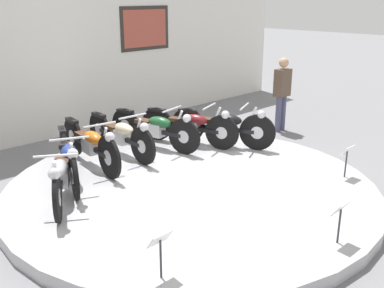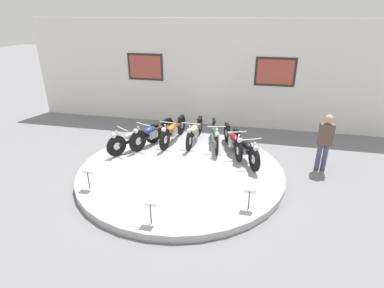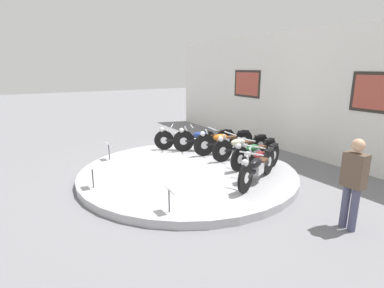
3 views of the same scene
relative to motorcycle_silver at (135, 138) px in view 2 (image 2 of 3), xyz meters
name	(u,v)px [view 2 (image 2 of 3)]	position (x,y,z in m)	size (l,w,h in m)	color
ground_plane	(181,173)	(1.66, -0.83, -0.55)	(60.00, 60.00, 0.00)	slate
display_platform	(181,170)	(1.66, -0.83, -0.47)	(5.49, 5.49, 0.17)	#ADADB2
back_wall	(208,74)	(1.66, 3.27, 1.38)	(14.00, 0.22, 3.86)	white
motorcycle_silver	(135,138)	(0.00, 0.00, 0.00)	(1.12, 1.69, 0.79)	black
motorcycle_blue	(152,133)	(0.39, 0.48, 0.02)	(0.84, 1.88, 0.81)	black
motorcycle_orange	(173,130)	(0.98, 0.80, 0.02)	(0.54, 2.02, 0.81)	black
motorcycle_cream	(194,131)	(1.66, 0.91, 0.01)	(0.54, 1.99, 0.79)	black
motorcycle_green	(215,134)	(2.34, 0.80, 0.01)	(0.60, 1.96, 0.80)	black
motorcycle_maroon	(233,140)	(2.92, 0.48, 0.01)	(0.77, 1.89, 0.80)	black
motorcycle_black	(245,147)	(3.31, 0.00, 0.01)	(0.89, 1.85, 0.81)	black
info_placard_front_left	(88,175)	(-0.21, -2.33, -0.01)	(0.26, 0.11, 0.51)	#333338
info_placard_front_centre	(150,208)	(1.66, -3.23, -0.01)	(0.26, 0.11, 0.51)	#333338
info_placard_front_right	(249,194)	(3.53, -2.33, -0.01)	(0.26, 0.11, 0.51)	#333338
visitor_standing	(325,140)	(5.38, 0.18, 0.35)	(0.36, 0.22, 1.61)	#4C4C6B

